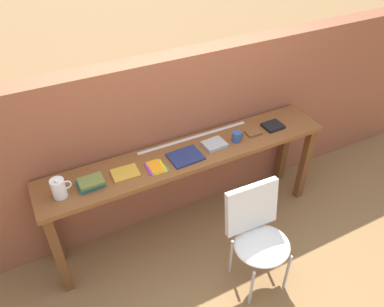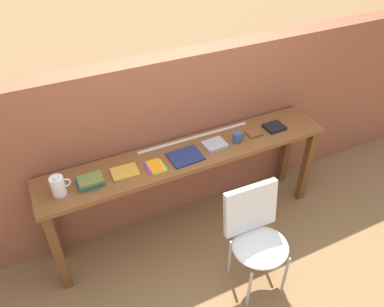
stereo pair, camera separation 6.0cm
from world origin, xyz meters
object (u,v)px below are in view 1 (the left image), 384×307
at_px(book_stack_leftmost, 91,183).
at_px(pamphlet_pile_colourful, 156,167).
at_px(book_open_centre, 185,157).
at_px(leather_journal_brown, 253,133).
at_px(chair_white_moulded, 258,232).
at_px(book_repair_rightmost, 273,126).
at_px(magazine_cycling, 125,173).
at_px(mug, 237,137).
at_px(pitcher_white, 59,188).

relative_size(book_stack_leftmost, pamphlet_pile_colourful, 1.07).
distance_m(book_open_centre, leather_journal_brown, 0.68).
height_order(chair_white_moulded, book_stack_leftmost, book_stack_leftmost).
bearing_deg(book_open_centre, book_repair_rightmost, -0.21).
xyz_separation_m(book_open_centre, leather_journal_brown, (0.68, 0.03, 0.00)).
bearing_deg(book_stack_leftmost, magazine_cycling, 1.89).
relative_size(magazine_cycling, book_repair_rightmost, 1.18).
distance_m(chair_white_moulded, book_open_centre, 0.82).
relative_size(magazine_cycling, mug, 1.86).
distance_m(mug, leather_journal_brown, 0.19).
bearing_deg(chair_white_moulded, book_repair_rightmost, 49.29).
relative_size(pamphlet_pile_colourful, leather_journal_brown, 1.39).
bearing_deg(leather_journal_brown, magazine_cycling, -178.81).
xyz_separation_m(mug, book_repair_rightmost, (0.41, 0.03, -0.03)).
bearing_deg(leather_journal_brown, chair_white_moulded, -118.23).
bearing_deg(book_repair_rightmost, book_stack_leftmost, 179.33).
height_order(magazine_cycling, book_repair_rightmost, book_repair_rightmost).
distance_m(book_stack_leftmost, mug, 1.26).
relative_size(pamphlet_pile_colourful, book_repair_rightmost, 1.04).
bearing_deg(mug, pamphlet_pile_colourful, -178.80).
bearing_deg(chair_white_moulded, leather_journal_brown, 60.66).
height_order(pamphlet_pile_colourful, mug, mug).
bearing_deg(book_open_centre, mug, -1.81).
bearing_deg(magazine_cycling, leather_journal_brown, 2.66).
bearing_deg(pamphlet_pile_colourful, leather_journal_brown, 2.36).
distance_m(pamphlet_pile_colourful, mug, 0.75).
relative_size(leather_journal_brown, book_repair_rightmost, 0.75).
bearing_deg(pitcher_white, mug, -0.10).
xyz_separation_m(book_open_centre, book_repair_rightmost, (0.90, 0.03, 0.01)).
distance_m(pamphlet_pile_colourful, book_repair_rightmost, 1.16).
distance_m(magazine_cycling, book_repair_rightmost, 1.40).
relative_size(mug, book_repair_rightmost, 0.64).
distance_m(pitcher_white, leather_journal_brown, 1.67).
distance_m(chair_white_moulded, pitcher_white, 1.51).
bearing_deg(chair_white_moulded, book_stack_leftmost, 146.16).
distance_m(pitcher_white, book_open_centre, 0.99).
bearing_deg(pitcher_white, pamphlet_pile_colourful, -1.44).
xyz_separation_m(pitcher_white, mug, (1.48, -0.00, -0.03)).
relative_size(pitcher_white, book_stack_leftmost, 0.95).
bearing_deg(pamphlet_pile_colourful, magazine_cycling, 171.17).
distance_m(pitcher_white, book_repair_rightmost, 1.89).
xyz_separation_m(book_open_centre, mug, (0.49, 0.00, 0.04)).
bearing_deg(book_repair_rightmost, mug, -177.18).
relative_size(chair_white_moulded, book_open_centre, 3.38).
bearing_deg(leather_journal_brown, book_repair_rightmost, 2.60).
height_order(chair_white_moulded, pitcher_white, pitcher_white).
bearing_deg(pitcher_white, magazine_cycling, 2.20).
height_order(mug, leather_journal_brown, mug).
distance_m(book_open_centre, book_repair_rightmost, 0.90).
xyz_separation_m(chair_white_moulded, leather_journal_brown, (0.40, 0.71, 0.37)).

